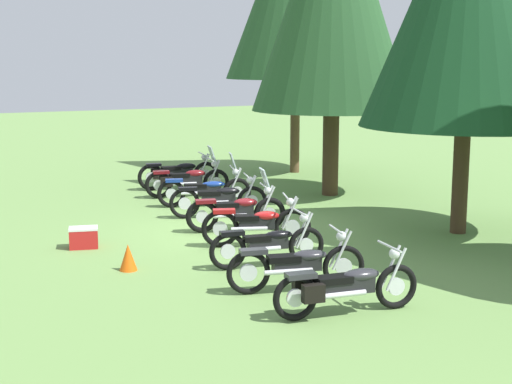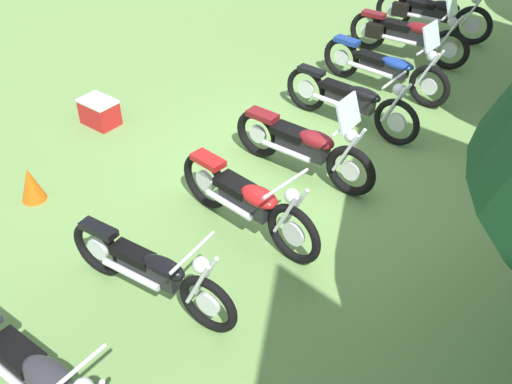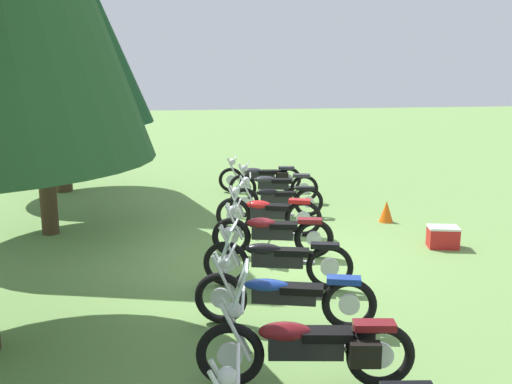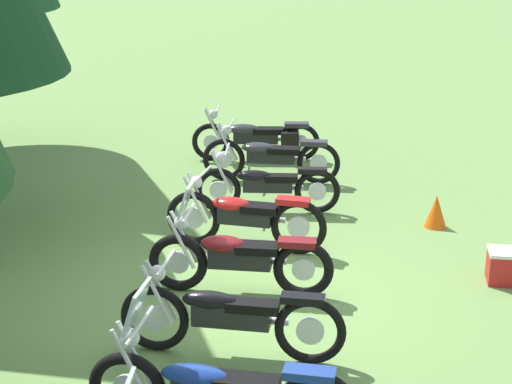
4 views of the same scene
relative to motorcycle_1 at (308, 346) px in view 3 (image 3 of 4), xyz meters
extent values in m
plane|color=#6B934C|center=(4.30, -0.55, -0.48)|extent=(80.00, 80.00, 0.00)
cylinder|color=silver|center=(-1.19, 0.92, 0.54)|extent=(0.63, 0.13, 0.04)
sphere|color=silver|center=(-1.18, 1.01, 0.42)|extent=(0.19, 0.19, 0.17)
torus|color=black|center=(0.15, 0.81, -0.11)|extent=(0.24, 0.74, 0.74)
cylinder|color=silver|center=(0.15, 0.81, -0.11)|extent=(0.10, 0.29, 0.28)
torus|color=black|center=(-0.14, -0.76, -0.11)|extent=(0.24, 0.74, 0.74)
cylinder|color=silver|center=(-0.14, -0.76, -0.11)|extent=(0.10, 0.29, 0.28)
cube|color=black|center=(0.00, 0.02, 0.00)|extent=(0.35, 0.82, 0.26)
ellipsoid|color=maroon|center=(0.04, 0.24, 0.16)|extent=(0.36, 0.60, 0.20)
cube|color=black|center=(-0.04, -0.19, 0.13)|extent=(0.33, 0.56, 0.10)
cube|color=maroon|center=(-0.13, -0.69, 0.23)|extent=(0.27, 0.47, 0.08)
cylinder|color=silver|center=(0.06, 0.77, 0.19)|extent=(0.10, 0.34, 0.65)
cylinder|color=silver|center=(0.21, 0.74, 0.19)|extent=(0.10, 0.34, 0.65)
cylinder|color=silver|center=(0.12, 0.67, 0.52)|extent=(0.67, 0.16, 0.04)
sphere|color=silver|center=(0.14, 0.76, 0.40)|extent=(0.20, 0.20, 0.17)
cylinder|color=silver|center=(0.10, -0.17, -0.09)|extent=(0.22, 0.79, 0.08)
cube|color=silver|center=(0.12, 0.69, 0.70)|extent=(0.46, 0.23, 0.39)
cube|color=black|center=(-0.27, -0.54, -0.01)|extent=(0.20, 0.34, 0.26)
cube|color=black|center=(0.05, -0.60, -0.01)|extent=(0.20, 0.34, 0.26)
torus|color=black|center=(1.71, 0.73, -0.12)|extent=(0.32, 0.72, 0.72)
cylinder|color=silver|center=(1.71, 0.73, -0.12)|extent=(0.13, 0.28, 0.27)
torus|color=black|center=(1.21, -0.89, -0.12)|extent=(0.32, 0.72, 0.72)
cylinder|color=silver|center=(1.21, -0.89, -0.12)|extent=(0.13, 0.28, 0.27)
cube|color=black|center=(1.46, -0.08, -0.03)|extent=(0.45, 0.86, 0.20)
ellipsoid|color=navy|center=(1.53, 0.15, 0.09)|extent=(0.43, 0.65, 0.16)
cube|color=black|center=(1.39, -0.30, 0.06)|extent=(0.40, 0.61, 0.10)
cube|color=navy|center=(1.23, -0.81, 0.22)|extent=(0.31, 0.48, 0.08)
cylinder|color=silver|center=(1.62, 0.70, 0.18)|extent=(0.14, 0.33, 0.65)
cylinder|color=silver|center=(1.77, 0.65, 0.18)|extent=(0.14, 0.33, 0.65)
cylinder|color=silver|center=(1.67, 0.60, 0.52)|extent=(0.70, 0.25, 0.04)
sphere|color=silver|center=(1.70, 0.69, 0.40)|extent=(0.21, 0.21, 0.17)
cylinder|color=silver|center=(1.53, -0.29, -0.10)|extent=(0.33, 0.83, 0.08)
cube|color=silver|center=(1.68, 0.62, 0.70)|extent=(0.47, 0.28, 0.39)
torus|color=black|center=(3.05, 0.50, -0.11)|extent=(0.29, 0.73, 0.73)
cylinder|color=silver|center=(3.05, 0.50, -0.11)|extent=(0.13, 0.29, 0.29)
torus|color=black|center=(2.60, -1.06, -0.11)|extent=(0.29, 0.73, 0.73)
cylinder|color=silver|center=(2.60, -1.06, -0.11)|extent=(0.13, 0.29, 0.29)
cube|color=black|center=(2.82, -0.28, -0.01)|extent=(0.40, 0.82, 0.24)
ellipsoid|color=black|center=(2.89, -0.07, 0.14)|extent=(0.38, 0.61, 0.19)
cube|color=black|center=(2.76, -0.50, 0.11)|extent=(0.35, 0.57, 0.10)
cube|color=black|center=(2.62, -0.98, 0.23)|extent=(0.28, 0.47, 0.08)
cylinder|color=silver|center=(2.97, 0.46, 0.18)|extent=(0.14, 0.33, 0.65)
cylinder|color=silver|center=(3.10, 0.42, 0.18)|extent=(0.14, 0.33, 0.65)
cylinder|color=silver|center=(3.01, 0.36, 0.52)|extent=(0.64, 0.22, 0.04)
sphere|color=silver|center=(3.03, 0.45, 0.40)|extent=(0.21, 0.21, 0.17)
cylinder|color=silver|center=(2.88, -0.48, -0.09)|extent=(0.30, 0.79, 0.08)
torus|color=black|center=(4.50, 0.22, -0.12)|extent=(0.29, 0.73, 0.72)
cylinder|color=silver|center=(4.50, 0.22, -0.12)|extent=(0.11, 0.28, 0.27)
torus|color=black|center=(4.14, -1.24, -0.12)|extent=(0.29, 0.73, 0.72)
cylinder|color=silver|center=(4.14, -1.24, -0.12)|extent=(0.11, 0.28, 0.27)
cube|color=black|center=(4.32, -0.51, -0.01)|extent=(0.41, 0.78, 0.25)
ellipsoid|color=maroon|center=(4.37, -0.31, 0.15)|extent=(0.41, 0.59, 0.20)
cube|color=black|center=(4.27, -0.71, 0.12)|extent=(0.39, 0.55, 0.10)
cube|color=maroon|center=(4.16, -1.16, 0.21)|extent=(0.32, 0.48, 0.08)
cylinder|color=silver|center=(4.40, 0.18, 0.18)|extent=(0.12, 0.34, 0.65)
cylinder|color=silver|center=(4.57, 0.14, 0.18)|extent=(0.12, 0.34, 0.65)
cylinder|color=silver|center=(4.47, 0.08, 0.52)|extent=(0.62, 0.19, 0.04)
sphere|color=silver|center=(4.49, 0.17, 0.40)|extent=(0.21, 0.21, 0.17)
cylinder|color=silver|center=(4.42, -0.71, -0.10)|extent=(0.26, 0.74, 0.08)
cube|color=silver|center=(4.47, 0.10, 0.70)|extent=(0.46, 0.25, 0.39)
torus|color=black|center=(5.97, -0.02, -0.10)|extent=(0.36, 0.75, 0.76)
cylinder|color=silver|center=(5.97, -0.02, -0.10)|extent=(0.15, 0.30, 0.30)
torus|color=black|center=(5.47, -1.40, -0.10)|extent=(0.36, 0.75, 0.76)
cylinder|color=silver|center=(5.47, -1.40, -0.10)|extent=(0.15, 0.30, 0.30)
cube|color=black|center=(5.72, -0.71, 0.01)|extent=(0.47, 0.76, 0.23)
ellipsoid|color=#B21919|center=(5.79, -0.52, 0.15)|extent=(0.45, 0.58, 0.18)
cube|color=black|center=(5.65, -0.90, 0.12)|extent=(0.42, 0.55, 0.10)
cube|color=#B21919|center=(5.50, -1.32, 0.26)|extent=(0.35, 0.49, 0.08)
cylinder|color=silver|center=(5.87, -0.05, 0.20)|extent=(0.16, 0.33, 0.65)
cylinder|color=silver|center=(6.03, -0.11, 0.20)|extent=(0.16, 0.33, 0.65)
cylinder|color=silver|center=(5.92, -0.16, 0.54)|extent=(0.69, 0.28, 0.04)
sphere|color=silver|center=(5.96, -0.07, 0.42)|extent=(0.22, 0.22, 0.17)
cylinder|color=silver|center=(5.80, -0.91, -0.08)|extent=(0.32, 0.71, 0.08)
torus|color=black|center=(7.26, -0.45, -0.13)|extent=(0.20, 0.70, 0.69)
cylinder|color=silver|center=(7.26, -0.45, -0.13)|extent=(0.09, 0.27, 0.27)
torus|color=black|center=(7.02, -1.93, -0.13)|extent=(0.20, 0.70, 0.69)
cylinder|color=silver|center=(7.02, -1.93, -0.13)|extent=(0.09, 0.27, 0.27)
cube|color=black|center=(7.14, -1.19, -0.04)|extent=(0.29, 0.76, 0.22)
ellipsoid|color=black|center=(7.17, -0.99, 0.10)|extent=(0.30, 0.55, 0.17)
cube|color=black|center=(7.10, -1.39, 0.07)|extent=(0.28, 0.52, 0.10)
cube|color=black|center=(7.03, -1.85, 0.19)|extent=(0.23, 0.46, 0.08)
cylinder|color=silver|center=(7.18, -0.50, 0.16)|extent=(0.10, 0.34, 0.65)
cylinder|color=silver|center=(7.31, -0.52, 0.16)|extent=(0.10, 0.34, 0.65)
cylinder|color=silver|center=(7.23, -0.59, 0.50)|extent=(0.66, 0.14, 0.04)
sphere|color=silver|center=(7.25, -0.50, 0.38)|extent=(0.19, 0.19, 0.17)
cylinder|color=silver|center=(7.22, -1.37, -0.11)|extent=(0.20, 0.74, 0.08)
torus|color=black|center=(8.82, -0.65, -0.12)|extent=(0.26, 0.72, 0.72)
cylinder|color=silver|center=(8.82, -0.65, -0.12)|extent=(0.12, 0.29, 0.28)
torus|color=black|center=(8.43, -2.20, -0.12)|extent=(0.26, 0.72, 0.72)
cylinder|color=silver|center=(8.43, -2.20, -0.12)|extent=(0.12, 0.29, 0.28)
cube|color=black|center=(8.63, -1.43, -0.02)|extent=(0.41, 0.82, 0.22)
ellipsoid|color=#2D2D33|center=(8.68, -1.21, 0.11)|extent=(0.41, 0.62, 0.17)
cube|color=black|center=(8.57, -1.64, 0.08)|extent=(0.39, 0.58, 0.10)
cube|color=#2D2D33|center=(8.45, -2.12, 0.23)|extent=(0.31, 0.48, 0.08)
cylinder|color=silver|center=(8.72, -0.69, 0.18)|extent=(0.12, 0.34, 0.65)
cylinder|color=silver|center=(8.89, -0.73, 0.18)|extent=(0.12, 0.34, 0.65)
cylinder|color=silver|center=(8.78, -0.79, 0.52)|extent=(0.64, 0.19, 0.04)
sphere|color=silver|center=(8.80, -0.70, 0.40)|extent=(0.21, 0.21, 0.17)
cylinder|color=silver|center=(8.72, -1.63, -0.10)|extent=(0.27, 0.79, 0.08)
torus|color=black|center=(10.04, -0.50, -0.13)|extent=(0.19, 0.70, 0.69)
cylinder|color=silver|center=(10.04, -0.50, -0.13)|extent=(0.08, 0.27, 0.27)
torus|color=black|center=(9.83, -2.13, -0.13)|extent=(0.19, 0.70, 0.69)
cylinder|color=silver|center=(9.83, -2.13, -0.13)|extent=(0.08, 0.27, 0.27)
cube|color=black|center=(9.94, -1.32, -0.03)|extent=(0.33, 0.83, 0.23)
ellipsoid|color=#2D2D33|center=(9.96, -1.09, 0.11)|extent=(0.36, 0.61, 0.18)
cube|color=black|center=(9.91, -1.54, 0.08)|extent=(0.34, 0.57, 0.10)
cube|color=#2D2D33|center=(9.84, -2.05, 0.19)|extent=(0.27, 0.46, 0.08)
cylinder|color=silver|center=(9.95, -0.55, 0.16)|extent=(0.09, 0.34, 0.65)
cylinder|color=silver|center=(10.12, -0.58, 0.16)|extent=(0.09, 0.34, 0.65)
cylinder|color=silver|center=(10.02, -0.64, 0.50)|extent=(0.69, 0.13, 0.04)
sphere|color=silver|center=(10.04, -0.55, 0.38)|extent=(0.19, 0.19, 0.17)
cylinder|color=silver|center=(10.05, -1.51, -0.11)|extent=(0.18, 0.81, 0.08)
cube|color=black|center=(9.67, -1.91, -0.03)|extent=(0.18, 0.34, 0.26)
cube|color=black|center=(10.03, -1.95, -0.03)|extent=(0.18, 0.34, 0.26)
cylinder|color=#42301E|center=(6.59, 3.76, 0.68)|extent=(0.34, 0.34, 2.32)
cylinder|color=#42301E|center=(10.98, 4.16, 0.86)|extent=(0.51, 0.51, 2.68)
cube|color=red|center=(4.28, -3.86, -0.29)|extent=(0.52, 0.64, 0.38)
cube|color=silver|center=(4.28, -3.86, -0.08)|extent=(0.53, 0.65, 0.04)
cone|color=#EA590F|center=(6.25, -3.53, -0.24)|extent=(0.32, 0.32, 0.48)
camera|label=1|loc=(18.69, -7.15, 3.24)|focal=51.92mm
camera|label=2|loc=(10.74, 1.56, 4.30)|focal=41.53mm
camera|label=3|loc=(-5.30, 1.50, 2.85)|focal=39.40mm
camera|label=4|loc=(-4.99, 0.33, 3.94)|focal=59.97mm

